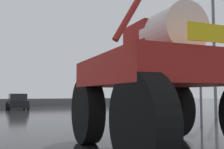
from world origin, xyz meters
TOP-DOWN VIEW (x-y plane):
  - ground_plane at (0.00, 18.00)m, footprint 120.00×120.00m
  - oversize_sprayer at (0.18, 6.11)m, footprint 4.37×5.45m
  - sedan_ahead at (-1.91, 27.92)m, footprint 2.00×4.16m
  - traffic_signal_near_right at (4.83, 9.92)m, footprint 0.24×0.54m
  - streetlight_near_right at (8.61, 12.55)m, footprint 1.68×0.24m
  - streetlight_far_right at (10.07, 27.75)m, footprint 2.02×0.24m
  - roadside_barrier at (0.00, 34.29)m, footprint 32.61×0.24m

SIDE VIEW (x-z plane):
  - ground_plane at x=0.00m, z-range 0.00..0.00m
  - roadside_barrier at x=0.00m, z-range 0.00..0.90m
  - sedan_ahead at x=-1.91m, z-range -0.05..1.47m
  - oversize_sprayer at x=0.18m, z-range -0.24..3.95m
  - traffic_signal_near_right at x=4.83m, z-range 0.80..4.29m
  - streetlight_far_right at x=10.07m, z-range 0.46..8.22m
  - streetlight_near_right at x=8.61m, z-range 0.42..8.52m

